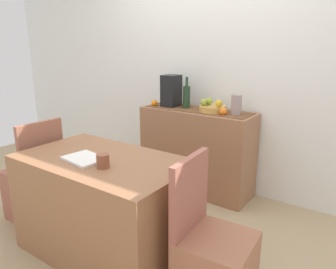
% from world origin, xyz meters
% --- Properties ---
extents(ground_plane, '(6.40, 6.40, 0.02)m').
position_xyz_m(ground_plane, '(0.00, 0.00, -0.01)').
color(ground_plane, tan).
rests_on(ground_plane, ground).
extents(room_wall_rear, '(6.40, 0.06, 2.70)m').
position_xyz_m(room_wall_rear, '(0.00, 1.18, 1.35)').
color(room_wall_rear, white).
rests_on(room_wall_rear, ground).
extents(sideboard_console, '(1.17, 0.42, 0.86)m').
position_xyz_m(sideboard_console, '(-0.03, 0.92, 0.43)').
color(sideboard_console, '#996647').
rests_on(sideboard_console, ground).
extents(table_runner, '(1.10, 0.32, 0.01)m').
position_xyz_m(table_runner, '(-0.03, 0.92, 0.87)').
color(table_runner, brown).
rests_on(table_runner, sideboard_console).
extents(fruit_bowl, '(0.26, 0.26, 0.06)m').
position_xyz_m(fruit_bowl, '(0.13, 0.92, 0.90)').
color(fruit_bowl, gold).
rests_on(fruit_bowl, table_runner).
extents(apple_center, '(0.07, 0.07, 0.07)m').
position_xyz_m(apple_center, '(0.21, 0.89, 0.96)').
color(apple_center, gold).
rests_on(apple_center, fruit_bowl).
extents(apple_rear, '(0.07, 0.07, 0.07)m').
position_xyz_m(apple_rear, '(0.05, 0.88, 0.96)').
color(apple_rear, '#93A23A').
rests_on(apple_rear, fruit_bowl).
extents(apple_left, '(0.07, 0.07, 0.07)m').
position_xyz_m(apple_left, '(0.08, 0.94, 0.96)').
color(apple_left, '#8EA533').
rests_on(apple_left, fruit_bowl).
extents(wine_bottle, '(0.07, 0.07, 0.32)m').
position_xyz_m(wine_bottle, '(-0.17, 0.92, 0.99)').
color(wine_bottle, '#223E24').
rests_on(wine_bottle, sideboard_console).
extents(coffee_maker, '(0.16, 0.18, 0.33)m').
position_xyz_m(coffee_maker, '(-0.36, 0.92, 1.03)').
color(coffee_maker, black).
rests_on(coffee_maker, sideboard_console).
extents(ceramic_vase, '(0.10, 0.10, 0.19)m').
position_xyz_m(ceramic_vase, '(0.37, 0.92, 0.96)').
color(ceramic_vase, '#A28D8C').
rests_on(ceramic_vase, sideboard_console).
extents(orange_loose_near_bowl, '(0.07, 0.07, 0.07)m').
position_xyz_m(orange_loose_near_bowl, '(-0.51, 0.84, 0.90)').
color(orange_loose_near_bowl, orange).
rests_on(orange_loose_near_bowl, sideboard_console).
extents(orange_loose_far, '(0.07, 0.07, 0.07)m').
position_xyz_m(orange_loose_far, '(0.28, 0.84, 0.90)').
color(orange_loose_far, orange).
rests_on(orange_loose_far, sideboard_console).
extents(dining_table, '(1.23, 0.72, 0.74)m').
position_xyz_m(dining_table, '(-0.03, -0.39, 0.37)').
color(dining_table, '#956240').
rests_on(dining_table, ground).
extents(open_book, '(0.31, 0.25, 0.02)m').
position_xyz_m(open_book, '(-0.11, -0.49, 0.75)').
color(open_book, white).
rests_on(open_book, dining_table).
extents(coffee_cup, '(0.08, 0.08, 0.09)m').
position_xyz_m(coffee_cup, '(0.10, -0.51, 0.78)').
color(coffee_cup, brown).
rests_on(coffee_cup, dining_table).
extents(chair_near_window, '(0.41, 0.41, 0.90)m').
position_xyz_m(chair_near_window, '(-0.91, -0.39, 0.27)').
color(chair_near_window, '#A25B4A').
rests_on(chair_near_window, ground).
extents(chair_by_corner, '(0.42, 0.42, 0.90)m').
position_xyz_m(chair_by_corner, '(0.84, -0.39, 0.27)').
color(chair_by_corner, '#A56649').
rests_on(chair_by_corner, ground).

